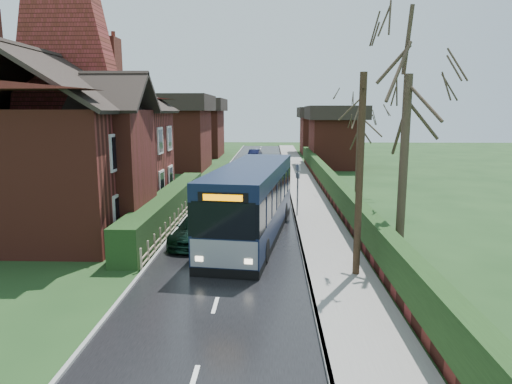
{
  "coord_description": "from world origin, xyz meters",
  "views": [
    {
      "loc": [
        1.7,
        -19.22,
        5.93
      ],
      "look_at": [
        0.93,
        4.08,
        1.8
      ],
      "focal_mm": 32.0,
      "sensor_mm": 36.0,
      "label": 1
    }
  ],
  "objects_px": {
    "car_silver": "(202,194)",
    "car_green": "(198,229)",
    "bus": "(252,202)",
    "bus_stop_sign": "(298,182)",
    "telegraph_pole": "(360,177)",
    "brick_house": "(75,141)"
  },
  "relations": [
    {
      "from": "bus_stop_sign",
      "to": "bus",
      "type": "bearing_deg",
      "value": -142.16
    },
    {
      "from": "brick_house",
      "to": "bus_stop_sign",
      "type": "height_order",
      "value": "brick_house"
    },
    {
      "from": "brick_house",
      "to": "bus",
      "type": "distance_m",
      "value": 10.32
    },
    {
      "from": "bus",
      "to": "bus_stop_sign",
      "type": "xyz_separation_m",
      "value": [
        2.41,
        4.17,
        0.32
      ]
    },
    {
      "from": "bus",
      "to": "bus_stop_sign",
      "type": "distance_m",
      "value": 4.82
    },
    {
      "from": "car_green",
      "to": "bus_stop_sign",
      "type": "bearing_deg",
      "value": 55.78
    },
    {
      "from": "brick_house",
      "to": "bus",
      "type": "relative_size",
      "value": 1.26
    },
    {
      "from": "brick_house",
      "to": "telegraph_pole",
      "type": "height_order",
      "value": "brick_house"
    },
    {
      "from": "bus",
      "to": "telegraph_pole",
      "type": "xyz_separation_m",
      "value": [
        4.01,
        -5.19,
        1.96
      ]
    },
    {
      "from": "car_green",
      "to": "telegraph_pole",
      "type": "xyz_separation_m",
      "value": [
        6.4,
        -4.22,
        3.03
      ]
    },
    {
      "from": "bus_stop_sign",
      "to": "car_green",
      "type": "bearing_deg",
      "value": -155.22
    },
    {
      "from": "car_green",
      "to": "telegraph_pole",
      "type": "distance_m",
      "value": 8.24
    },
    {
      "from": "brick_house",
      "to": "car_silver",
      "type": "xyz_separation_m",
      "value": [
        5.93,
        5.24,
        -3.76
      ]
    },
    {
      "from": "bus",
      "to": "car_green",
      "type": "relative_size",
      "value": 2.64
    },
    {
      "from": "brick_house",
      "to": "telegraph_pole",
      "type": "distance_m",
      "value": 15.8
    },
    {
      "from": "car_silver",
      "to": "car_green",
      "type": "distance_m",
      "value": 9.23
    },
    {
      "from": "car_green",
      "to": "brick_house",
      "type": "bearing_deg",
      "value": 160.11
    },
    {
      "from": "telegraph_pole",
      "to": "bus_stop_sign",
      "type": "bearing_deg",
      "value": 109.7
    },
    {
      "from": "car_green",
      "to": "telegraph_pole",
      "type": "relative_size",
      "value": 0.61
    },
    {
      "from": "brick_house",
      "to": "telegraph_pole",
      "type": "bearing_deg",
      "value": -30.99
    },
    {
      "from": "car_silver",
      "to": "telegraph_pole",
      "type": "height_order",
      "value": "telegraph_pole"
    },
    {
      "from": "bus_stop_sign",
      "to": "telegraph_pole",
      "type": "height_order",
      "value": "telegraph_pole"
    }
  ]
}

